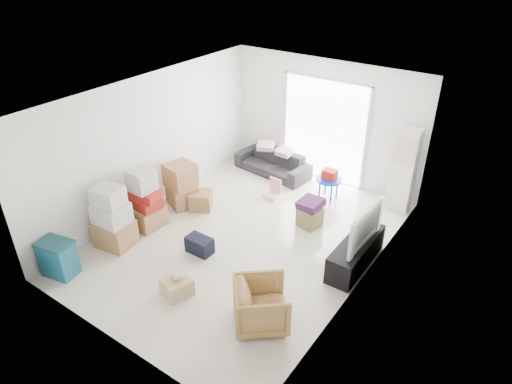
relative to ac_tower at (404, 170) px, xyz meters
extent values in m
cube|color=beige|center=(-1.95, -2.65, -0.99)|extent=(4.50, 6.00, 0.24)
cube|color=white|center=(-1.95, -2.65, 1.95)|extent=(4.50, 6.00, 0.24)
cube|color=white|center=(-1.95, 0.47, 0.48)|extent=(4.50, 0.24, 2.70)
cube|color=white|center=(-1.95, -5.77, 0.48)|extent=(4.50, 0.24, 2.70)
cube|color=white|center=(-4.32, -2.65, 0.48)|extent=(0.24, 6.00, 2.70)
cube|color=white|center=(0.42, -2.65, 0.48)|extent=(0.24, 6.00, 2.70)
cube|color=white|center=(-1.95, 0.33, 0.27)|extent=(2.00, 0.01, 2.30)
cube|color=silver|center=(-2.95, 0.32, 0.27)|extent=(0.06, 0.04, 2.30)
cube|color=silver|center=(-0.95, 0.32, 0.27)|extent=(0.06, 0.04, 2.30)
cube|color=silver|center=(-1.95, 0.32, 1.42)|extent=(2.10, 0.04, 0.06)
cube|color=silver|center=(0.00, 0.00, 0.00)|extent=(0.45, 0.30, 1.75)
cube|color=black|center=(0.05, -2.21, -0.63)|extent=(0.44, 1.46, 0.49)
imported|color=black|center=(0.05, -2.21, -0.31)|extent=(0.69, 1.16, 0.15)
imported|color=#27272D|center=(-2.96, -0.15, -0.52)|extent=(1.85, 0.72, 0.71)
cube|color=#CF97A6|center=(-3.19, -0.11, -0.12)|extent=(0.42, 0.38, 0.11)
cube|color=#CF97A6|center=(-2.66, -0.14, -0.11)|extent=(0.38, 0.31, 0.12)
imported|color=#9C6E45|center=(-0.50, -4.22, -0.49)|extent=(1.02, 1.02, 0.77)
cube|color=navy|center=(-3.85, -5.21, -0.73)|extent=(0.60, 0.47, 0.30)
cube|color=navy|center=(-3.85, -5.21, -0.43)|extent=(0.60, 0.47, 0.30)
cube|color=#0C333D|center=(-3.85, -5.21, -0.26)|extent=(0.62, 0.49, 0.04)
cube|color=#AC784D|center=(-3.75, -4.14, -0.64)|extent=(0.71, 0.62, 0.48)
cube|color=silver|center=(-3.75, -4.14, -0.21)|extent=(0.62, 0.52, 0.37)
cube|color=silver|center=(-3.75, -4.14, 0.14)|extent=(0.55, 0.51, 0.32)
cube|color=#AC784D|center=(-3.75, -3.37, -0.66)|extent=(0.60, 0.60, 0.42)
cube|color=red|center=(-3.75, -3.37, -0.36)|extent=(0.68, 0.49, 0.19)
cube|color=red|center=(-3.75, -3.37, -0.18)|extent=(0.67, 0.49, 0.17)
cube|color=silver|center=(-3.75, -3.37, 0.11)|extent=(0.46, 0.44, 0.40)
cube|color=#AC784D|center=(-3.72, -2.41, -0.65)|extent=(0.77, 0.72, 0.44)
cube|color=#AC784D|center=(-3.72, -2.41, -0.19)|extent=(0.62, 0.62, 0.48)
cube|color=#AC784D|center=(-3.31, -2.30, -0.69)|extent=(0.59, 0.59, 0.36)
cube|color=black|center=(-2.35, -3.45, -0.72)|extent=(0.47, 0.29, 0.30)
cube|color=olive|center=(-1.17, -1.59, -0.68)|extent=(0.46, 0.46, 0.38)
cube|color=#4B2050|center=(-1.17, -1.59, -0.42)|extent=(0.46, 0.46, 0.14)
cylinder|color=#092BC4|center=(-1.36, -0.46, -0.42)|extent=(0.55, 0.55, 0.04)
cylinder|color=#092BC4|center=(-1.22, -0.32, -0.66)|extent=(0.04, 0.04, 0.43)
cylinder|color=#092BC4|center=(-1.49, -0.32, -0.66)|extent=(0.04, 0.04, 0.43)
cylinder|color=#092BC4|center=(-1.49, -0.60, -0.66)|extent=(0.04, 0.04, 0.43)
cylinder|color=#092BC4|center=(-1.22, -0.60, -0.66)|extent=(0.04, 0.04, 0.43)
cube|color=red|center=(-1.36, -0.46, -0.30)|extent=(0.28, 0.22, 0.20)
cube|color=silver|center=(-2.33, -1.12, -0.84)|extent=(0.32, 0.29, 0.08)
cube|color=pink|center=(-2.33, -1.00, -0.63)|extent=(0.29, 0.06, 0.33)
cube|color=#D6B47B|center=(-1.95, -4.45, -0.74)|extent=(0.51, 0.51, 0.27)
ellipsoid|color=#B2ADA8|center=(-1.95, -4.45, -0.55)|extent=(0.19, 0.13, 0.10)
cube|color=#AE2D1A|center=(-1.95, -4.45, -0.54)|extent=(0.13, 0.11, 0.03)
sphere|color=#B2ADA8|center=(-1.83, -4.42, -0.52)|extent=(0.10, 0.10, 0.10)
camera|label=1|loc=(2.18, -8.21, 4.08)|focal=32.00mm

